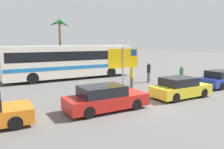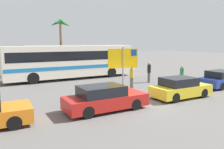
{
  "view_description": "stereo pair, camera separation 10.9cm",
  "coord_description": "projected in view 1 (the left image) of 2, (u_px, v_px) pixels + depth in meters",
  "views": [
    {
      "loc": [
        -7.49,
        -10.33,
        3.53
      ],
      "look_at": [
        0.22,
        2.91,
        1.3
      ],
      "focal_mm": 35.7,
      "sensor_mm": 36.0,
      "label": 1
    },
    {
      "loc": [
        -7.39,
        -10.38,
        3.53
      ],
      "look_at": [
        0.22,
        2.91,
        1.3
      ],
      "focal_mm": 35.7,
      "sensor_mm": 36.0,
      "label": 2
    }
  ],
  "objects": [
    {
      "name": "ferry_sign",
      "position": [
        124.0,
        60.0,
        15.06
      ],
      "size": [
        2.19,
        0.31,
        3.2
      ],
      "rotation": [
        0.0,
        0.0,
        -0.12
      ],
      "color": "gray",
      "rests_on": "ground"
    },
    {
      "name": "car_blue",
      "position": [
        221.0,
        79.0,
        17.62
      ],
      "size": [
        3.94,
        1.75,
        1.32
      ],
      "rotation": [
        0.0,
        0.0,
        0.02
      ],
      "color": "#23389E",
      "rests_on": "ground"
    },
    {
      "name": "pedestrian_near_sign",
      "position": [
        149.0,
        70.0,
        19.57
      ],
      "size": [
        0.32,
        0.32,
        1.81
      ],
      "rotation": [
        0.0,
        0.0,
        6.26
      ],
      "color": "#706656",
      "rests_on": "ground"
    },
    {
      "name": "bus_front_coach",
      "position": [
        71.0,
        60.0,
        21.45
      ],
      "size": [
        12.32,
        2.46,
        3.17
      ],
      "color": "silver",
      "rests_on": "ground"
    },
    {
      "name": "car_red",
      "position": [
        105.0,
        98.0,
        11.56
      ],
      "size": [
        4.36,
        1.73,
        1.32
      ],
      "rotation": [
        0.0,
        0.0,
        0.0
      ],
      "color": "red",
      "rests_on": "ground"
    },
    {
      "name": "pedestrian_by_bus",
      "position": [
        132.0,
        75.0,
        17.03
      ],
      "size": [
        0.32,
        0.32,
        1.73
      ],
      "rotation": [
        0.0,
        0.0,
        0.12
      ],
      "color": "#706656",
      "rests_on": "ground"
    },
    {
      "name": "bus_rear_coach",
      "position": [
        81.0,
        57.0,
        25.94
      ],
      "size": [
        12.32,
        2.46,
        3.17
      ],
      "color": "silver",
      "rests_on": "ground"
    },
    {
      "name": "car_yellow",
      "position": [
        180.0,
        88.0,
        14.22
      ],
      "size": [
        3.98,
        1.76,
        1.32
      ],
      "rotation": [
        0.0,
        0.0,
        -0.02
      ],
      "color": "yellow",
      "rests_on": "ground"
    },
    {
      "name": "ground",
      "position": [
        134.0,
        103.0,
        13.07
      ],
      "size": [
        120.0,
        120.0,
        0.0
      ],
      "primitive_type": "plane",
      "color": "#605E5B"
    },
    {
      "name": "palm_tree_inland",
      "position": [
        60.0,
        31.0,
        26.5
      ],
      "size": [
        2.67,
        2.75,
        6.23
      ],
      "color": "brown",
      "rests_on": "ground"
    },
    {
      "name": "pedestrian_crossing_lot",
      "position": [
        181.0,
        73.0,
        18.43
      ],
      "size": [
        0.32,
        0.32,
        1.64
      ],
      "rotation": [
        0.0,
        0.0,
        6.06
      ],
      "color": "#2D2D33",
      "rests_on": "ground"
    }
  ]
}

